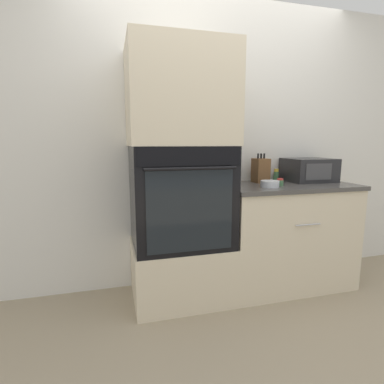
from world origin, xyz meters
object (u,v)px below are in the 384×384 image
Objects in this scene: microwave at (309,170)px; condiment_jar_mid at (275,177)px; wall_oven at (181,196)px; knife_block at (261,170)px; condiment_jar_near at (276,175)px; bowl at (270,184)px; condiment_jar_far at (280,182)px.

microwave reaches higher than condiment_jar_mid.
wall_oven is 1.26m from microwave.
condiment_jar_mid is at bearing 25.57° from knife_block.
condiment_jar_near is (0.18, 0.04, -0.05)m from knife_block.
condiment_jar_near is (-0.29, 0.08, -0.05)m from microwave.
bowl is at bearing -125.97° from condiment_jar_mid.
wall_oven is 3.01× the size of knife_block.
wall_oven is 12.68× the size of condiment_jar_far.
microwave is 0.58m from bowl.
knife_block reaches higher than condiment_jar_near.
condiment_jar_far is (-0.16, -0.34, -0.01)m from condiment_jar_mid.
microwave is 3.63× the size of condiment_jar_near.
knife_block is at bearing 175.12° from microwave.
microwave is 0.47m from knife_block.
condiment_jar_far is (0.83, -0.08, 0.09)m from wall_oven.
wall_oven is 0.98m from condiment_jar_near.
microwave is (1.24, 0.12, 0.16)m from wall_oven.
condiment_jar_near is (0.24, 0.31, 0.03)m from bowl.
knife_block is at bearing 103.35° from condiment_jar_far.
condiment_jar_mid is (0.98, 0.26, 0.09)m from wall_oven.
microwave is at bearing -29.01° from condiment_jar_mid.
bowl is (-0.06, -0.27, -0.08)m from knife_block.
knife_block is 0.19m from condiment_jar_near.
microwave reaches higher than condiment_jar_far.
wall_oven is at bearing -168.56° from knife_block.
condiment_jar_near is 0.07m from condiment_jar_mid.
wall_oven reaches higher than condiment_jar_mid.
microwave is 0.30m from condiment_jar_near.
knife_block is 0.26m from condiment_jar_far.
condiment_jar_near is at bearing 12.69° from knife_block.
microwave is 0.30m from condiment_jar_mid.
microwave is at bearing 23.86° from bowl.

